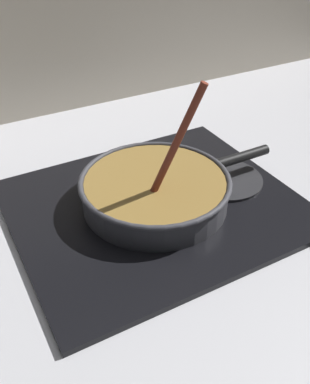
{
  "coord_description": "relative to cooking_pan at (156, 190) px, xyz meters",
  "views": [
    {
      "loc": [
        -0.3,
        -0.37,
        0.54
      ],
      "look_at": [
        0.04,
        0.24,
        0.04
      ],
      "focal_mm": 40.21,
      "sensor_mm": 36.0,
      "label": 1
    }
  ],
  "objects": [
    {
      "name": "backsplash_wall",
      "position": [
        -0.04,
        0.55,
        0.23
      ],
      "size": [
        2.4,
        0.02,
        0.55
      ],
      "primitive_type": "cube",
      "color": "#B2A893",
      "rests_on": "ground"
    },
    {
      "name": "cooking_pan",
      "position": [
        0.0,
        0.0,
        0.0
      ],
      "size": [
        0.43,
        0.3,
        0.27
      ],
      "color": "#38383D",
      "rests_on": "hob_plate"
    },
    {
      "name": "burner_ring",
      "position": [
        -0.0,
        0.0,
        -0.03
      ],
      "size": [
        0.17,
        0.17,
        0.01
      ],
      "primitive_type": "torus",
      "color": "#592D0C",
      "rests_on": "hob_plate"
    },
    {
      "name": "spare_burner",
      "position": [
        0.17,
        0.0,
        -0.03
      ],
      "size": [
        0.16,
        0.16,
        0.01
      ],
      "primitive_type": "cylinder",
      "color": "#262628",
      "rests_on": "hob_plate"
    },
    {
      "name": "hob_plate",
      "position": [
        -0.0,
        0.0,
        -0.04
      ],
      "size": [
        0.56,
        0.48,
        0.01
      ],
      "primitive_type": "cube",
      "color": "black",
      "rests_on": "ground"
    },
    {
      "name": "ground",
      "position": [
        -0.04,
        -0.24,
        -0.07
      ],
      "size": [
        2.4,
        1.6,
        0.04
      ],
      "primitive_type": "cube",
      "color": "#B7B7BC"
    }
  ]
}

